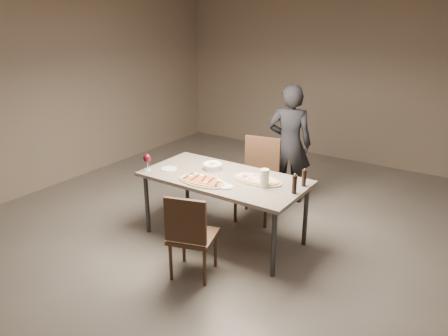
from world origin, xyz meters
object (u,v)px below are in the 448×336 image
Objects in this scene: dining_table at (224,181)px; chair_near at (190,232)px; bread_basket at (213,166)px; carafe at (265,178)px; chair_far at (259,174)px; diner at (289,144)px; zucchini_pizza at (203,181)px; pepper_mill_left at (304,178)px; ham_pizza at (257,179)px.

chair_near is (0.17, -0.83, -0.20)m from dining_table.
carafe reaches higher than bread_basket.
carafe reaches higher than dining_table.
chair_far is (-0.15, 1.56, 0.06)m from chair_near.
bread_basket is 0.25× the size of chair_near.
bread_basket is 0.22× the size of chair_far.
carafe is 0.12× the size of diner.
chair_far reaches higher than zucchini_pizza.
carafe is (0.60, 0.24, 0.08)m from zucchini_pizza.
diner is (-0.71, 1.14, -0.05)m from pepper_mill_left.
dining_table is 9.35× the size of carafe.
carafe is at bearing -1.79° from dining_table.
dining_table is at bearing 177.23° from ham_pizza.
pepper_mill_left is at bearing -0.90° from ham_pizza.
bread_basket is at bearing -173.65° from pepper_mill_left.
pepper_mill_left reaches higher than zucchini_pizza.
carafe is at bearing -141.99° from pepper_mill_left.
pepper_mill_left is 0.41m from carafe.
carafe is 0.22× the size of chair_near.
zucchini_pizza is 0.66× the size of chair_near.
chair_far is at bearing 77.68° from chair_near.
zucchini_pizza is at bearing 97.29° from chair_near.
diner is (-0.06, 2.20, 0.30)m from chair_near.
bread_basket is at bearing 95.62° from chair_near.
ham_pizza is at bearing -163.33° from pepper_mill_left.
pepper_mill_left is 0.98m from chair_far.
pepper_mill_left is at bearing 38.01° from carafe.
ham_pizza is 1.30m from diner.
carafe is at bearing 31.42° from zucchini_pizza.
carafe is (-0.32, -0.25, 0.00)m from pepper_mill_left.
pepper_mill_left is 0.22× the size of chair_near.
chair_far is (-0.48, 0.75, -0.29)m from carafe.
pepper_mill_left is 0.12× the size of diner.
dining_table is at bearing -26.44° from bread_basket.
diner is (0.09, 0.64, 0.23)m from chair_far.
diner reaches higher than carafe.
zucchini_pizza is (-0.10, -0.25, 0.07)m from dining_table.
chair_near is (0.27, -0.58, -0.27)m from zucchini_pizza.
ham_pizza is 0.20m from carafe.
bread_basket reaches higher than zucchini_pizza.
chair_near is (-0.34, -0.82, -0.35)m from carafe.
chair_near is (-0.66, -1.07, -0.35)m from pepper_mill_left.
zucchini_pizza is at bearing -110.92° from dining_table.
chair_far is at bearing 87.88° from dining_table.
bread_basket is 1.08m from chair_near.
chair_near is 0.56× the size of diner.
pepper_mill_left reaches higher than dining_table.
ham_pizza is 0.75m from chair_far.
zucchini_pizza is at bearing -152.17° from pepper_mill_left.
carafe is at bearing 50.05° from chair_near.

